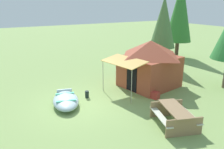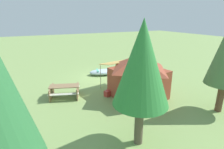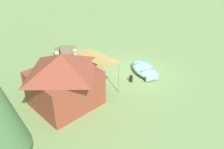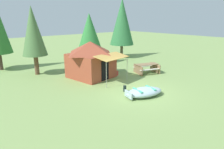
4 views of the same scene
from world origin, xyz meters
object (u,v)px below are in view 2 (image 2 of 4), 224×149
at_px(canvas_cabin_tent, 138,75).
at_px(cooler_box, 109,93).
at_px(fuel_can, 113,76).
at_px(pine_tree_back_left, 142,64).
at_px(beached_rowboat, 103,72).
at_px(picnic_table, 65,90).

bearing_deg(canvas_cabin_tent, cooler_box, -31.07).
bearing_deg(canvas_cabin_tent, fuel_can, -92.94).
distance_m(cooler_box, pine_tree_back_left, 5.57).
distance_m(cooler_box, fuel_can, 3.42).
bearing_deg(beached_rowboat, picnic_table, 38.49).
xyz_separation_m(picnic_table, fuel_can, (-4.29, -1.90, -0.29)).
bearing_deg(beached_rowboat, pine_tree_back_left, 75.25).
bearing_deg(pine_tree_back_left, fuel_can, -109.31).
bearing_deg(picnic_table, fuel_can, -156.09).
distance_m(fuel_can, pine_tree_back_left, 8.53).
bearing_deg(canvas_cabin_tent, pine_tree_back_left, 56.28).
bearing_deg(cooler_box, fuel_can, -120.76).
height_order(picnic_table, fuel_can, picnic_table).
bearing_deg(canvas_cabin_tent, beached_rowboat, -88.56).
distance_m(canvas_cabin_tent, fuel_can, 4.06).
height_order(canvas_cabin_tent, pine_tree_back_left, pine_tree_back_left).
height_order(picnic_table, cooler_box, picnic_table).
relative_size(cooler_box, fuel_can, 1.63).
bearing_deg(pine_tree_back_left, beached_rowboat, -104.75).
distance_m(beached_rowboat, cooler_box, 4.42).
bearing_deg(beached_rowboat, canvas_cabin_tent, 91.44).
height_order(beached_rowboat, fuel_can, beached_rowboat).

